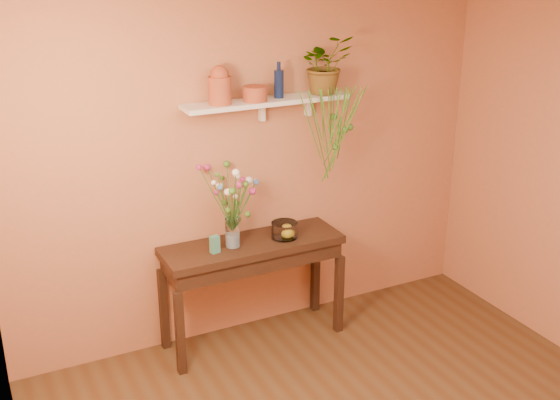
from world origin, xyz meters
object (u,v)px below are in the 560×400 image
bouquet (232,190)px  spider_plant (325,64)px  sideboard (253,256)px  terracotta_jug (220,86)px  blue_bottle (279,83)px  glass_bowl (284,230)px  glass_vase (233,235)px

bouquet → spider_plant: bearing=7.1°
sideboard → terracotta_jug: terracotta_jug is taller
blue_bottle → bouquet: bearing=-166.0°
blue_bottle → glass_bowl: size_ratio=1.30×
glass_vase → glass_bowl: glass_vase is taller
sideboard → glass_bowl: size_ratio=6.84×
terracotta_jug → glass_bowl: size_ratio=1.35×
sideboard → spider_plant: size_ratio=3.19×
terracotta_jug → sideboard: bearing=-29.4°
glass_bowl → spider_plant: bearing=19.7°
terracotta_jug → bouquet: bearing=-66.8°
terracotta_jug → bouquet: (0.04, -0.09, -0.77)m
bouquet → glass_bowl: 0.57m
blue_bottle → spider_plant: spider_plant is taller
terracotta_jug → bouquet: size_ratio=0.52×
sideboard → spider_plant: (0.68, 0.12, 1.42)m
glass_vase → bouquet: bouquet is taller
blue_bottle → glass_vase: (-0.46, -0.14, -1.09)m
spider_plant → glass_vase: size_ratio=1.94×
bouquet → glass_bowl: bearing=-6.5°
blue_bottle → spider_plant: 0.41m
blue_bottle → glass_vase: blue_bottle is taller
glass_vase → bouquet: bearing=54.3°
blue_bottle → glass_bowl: bearing=-100.5°
spider_plant → glass_bowl: spider_plant is taller
spider_plant → glass_vase: spider_plant is taller
terracotta_jug → spider_plant: 0.88m
bouquet → sideboard: bearing=-5.1°
spider_plant → glass_bowl: 1.32m
glass_vase → bouquet: size_ratio=0.42×
sideboard → glass_bowl: (0.26, -0.03, 0.18)m
terracotta_jug → blue_bottle: size_ratio=1.04×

